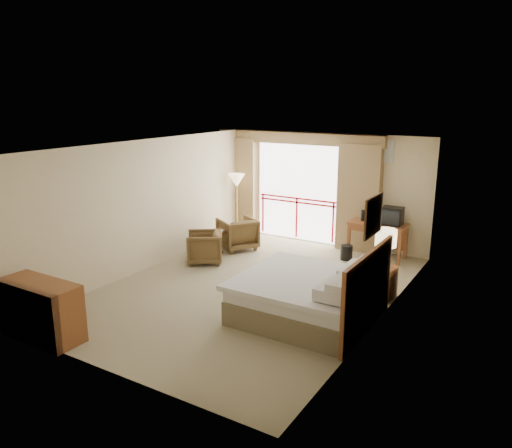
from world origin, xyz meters
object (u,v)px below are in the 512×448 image
Objects in this scene: armchair_far at (238,249)px; side_table at (216,239)px; table_lamp at (386,239)px; armchair_near at (205,262)px; tv at (392,216)px; dresser at (41,310)px; floor_lamp at (237,183)px; nightstand at (382,282)px; bed at (310,296)px; wastebasket at (346,253)px; desk at (379,230)px.

side_table is (-0.22, -0.59, 0.36)m from armchair_far.
table_lamp is 0.88× the size of armchair_near.
side_table is (-0.15, 0.62, 0.36)m from armchair_near.
dresser is (-3.40, -6.33, -0.57)m from tv.
armchair_far is at bearing 69.76° from side_table.
side_table is 4.71m from dresser.
side_table is 0.33× the size of floor_lamp.
table_lamp reaches higher than nightstand.
wastebasket is (-0.58, 3.13, -0.21)m from bed.
side_table is at bearing 90.89° from dresser.
armchair_near reaches higher than wastebasket.
tv is at bearing 138.52° from armchair_far.
dresser is (-2.56, -5.87, 0.28)m from wastebasket.
tv reaches higher than desk.
tv is (-0.50, 2.11, -0.09)m from table_lamp.
bed reaches higher than dresser.
nightstand reaches higher than armchair_near.
nightstand is 0.87× the size of table_lamp.
tv is (-0.50, 2.16, 0.72)m from nightstand.
floor_lamp is (-3.73, 3.48, 1.03)m from bed.
armchair_far is 1.79m from floor_lamp.
bed is 1.82m from table_lamp.
floor_lamp reaches higher than dresser.
tv reaches higher than nightstand.
table_lamp reaches higher than bed.
wastebasket is (-0.53, -0.52, -0.47)m from desk.
tv is 7.21m from dresser.
floor_lamp is at bearing -114.63° from armchair_far.
dresser reaches higher than side_table.
armchair_far is 0.73m from side_table.
desk is 3.69m from side_table.
tv is at bearing 29.16° from wastebasket.
table_lamp is at bearing -64.70° from desk.
wastebasket is at bearing 22.89° from side_table.
table_lamp is at bearing 57.20° from armchair_near.
floor_lamp reaches higher than armchair_far.
armchair_near is 0.57× the size of dresser.
bed reaches higher than armchair_far.
wastebasket is 2.59m from armchair_far.
side_table reaches higher than wastebasket.
desk is 7.11m from dresser.
bed is 3.19× the size of table_lamp.
desk is 0.88m from wastebasket.
wastebasket is at bearing -6.39° from floor_lamp.
bed is at bearing 32.19° from armchair_near.
dresser is (-3.90, -4.22, -0.66)m from table_lamp.
desk is 3.31m from armchair_far.
dresser is at bearing -34.31° from armchair_near.
armchair_far is at bearing -155.35° from desk.
tv is 0.58× the size of armchair_near.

